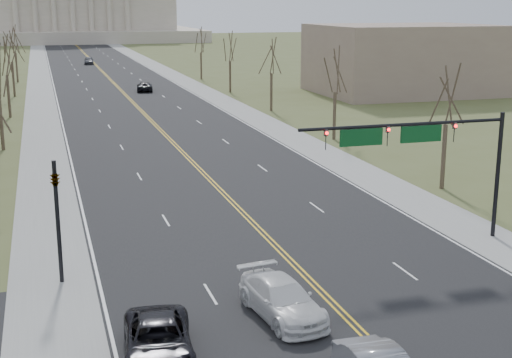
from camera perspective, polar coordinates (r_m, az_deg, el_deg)
road at (r=131.09m, az=-11.66°, el=7.89°), size 20.00×380.00×0.01m
cross_road at (r=31.32m, az=7.16°, el=-10.83°), size 120.00×14.00×0.01m
sidewalk_left at (r=130.56m, az=-16.95°, el=7.56°), size 4.00×380.00×0.03m
sidewalk_right at (r=132.72m, az=-6.45°, el=8.16°), size 4.00×380.00×0.03m
center_line at (r=131.09m, az=-11.66°, el=7.89°), size 0.42×380.00×0.01m
edge_line_left at (r=130.57m, az=-15.98°, el=7.62°), size 0.15×380.00×0.01m
edge_line_right at (r=132.34m, az=-7.40°, el=8.12°), size 0.15×380.00×0.01m
capitol at (r=270.08m, az=-14.73°, el=13.68°), size 90.00×60.00×50.00m
signal_mast at (r=39.25m, az=12.96°, el=2.84°), size 12.12×0.44×7.20m
signal_left at (r=34.69m, az=-15.64°, el=-2.25°), size 0.32×0.36×6.00m
tree_r_0 at (r=52.12m, az=15.06°, el=6.25°), size 3.74×3.74×8.50m
tree_r_1 at (r=69.81m, az=6.39°, el=8.46°), size 3.74×3.74×8.50m
tree_r_2 at (r=88.48m, az=1.25°, el=9.67°), size 3.74×3.74×8.50m
tree_l_2 at (r=88.19m, az=-19.41°, el=9.14°), size 3.96×3.96×9.00m
tree_r_3 at (r=107.64m, az=-2.10°, el=10.41°), size 3.74×3.74×8.50m
tree_l_3 at (r=108.14m, az=-19.02°, el=9.90°), size 3.96×3.96×9.00m
tree_r_4 at (r=127.05m, az=-4.45°, el=10.91°), size 3.74×3.74×8.50m
tree_l_4 at (r=128.10m, az=-18.75°, el=10.43°), size 3.96×3.96×9.00m
bldg_right_mass at (r=109.31m, az=11.70°, el=9.38°), size 25.00×20.00×10.00m
car_sb_outer_lead at (r=27.52m, az=-7.84°, el=-12.72°), size 3.18×5.78×1.53m
car_sb_inner_second at (r=30.74m, az=2.10°, el=-9.57°), size 2.93×5.75×1.60m
car_far_nb at (r=110.60m, az=-8.90°, el=7.31°), size 2.91×5.22×1.38m
car_far_sb at (r=162.70m, az=-13.23°, el=9.22°), size 2.21×4.98×1.66m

